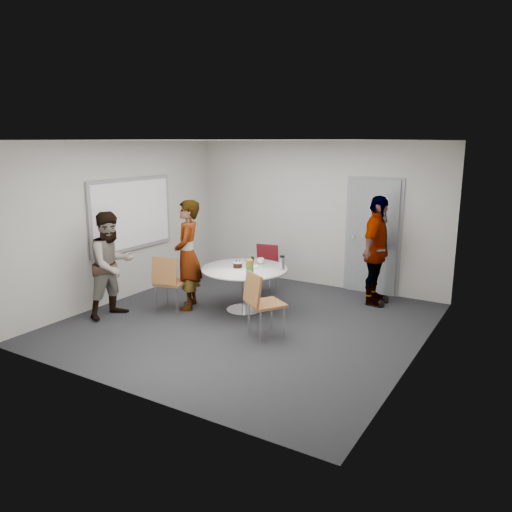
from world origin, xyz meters
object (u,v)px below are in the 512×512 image
Objects in this scene: door at (373,237)px; person_left at (112,265)px; person_main at (188,255)px; person_right at (376,251)px; chair_near_right at (260,298)px; whiteboard at (132,214)px; chair_near_left at (168,278)px; chair_far at (265,264)px; table at (246,274)px.

door is 1.28× the size of person_left.
person_main is at bearing -134.14° from door.
door reaches higher than person_right.
person_main reaches higher than chair_near_right.
person_right is (3.82, 1.68, -0.53)m from whiteboard.
person_left is (-0.65, -0.55, 0.26)m from chair_near_left.
table is at bearing 91.32° from chair_far.
person_main is at bearing -3.66° from whiteboard.
person_main is 3.10m from person_right.
whiteboard is 2.02× the size of chair_near_right.
whiteboard reaches higher than chair_far.
whiteboard is 3.12m from chair_near_right.
person_right is (2.66, 2.13, 0.34)m from chair_near_left.
person_main reaches higher than chair_far.
chair_near_left is at bearing -131.32° from door.
door is 1.97m from chair_far.
door is at bearing 105.97° from person_main.
door is at bearing 55.84° from table.
door is 4.48m from person_left.
person_left is at bearing 127.31° from person_right.
chair_far is 1.96m from person_right.
door is 4.25m from whiteboard.
door reaches higher than person_left.
chair_far is at bearing 150.47° from chair_near_right.
table is 2.21m from person_right.
whiteboard is 4.21m from person_right.
person_right is at bearing 94.76° from person_main.
whiteboard is 1.07× the size of person_main.
table is at bearing 79.48° from person_main.
person_left is (-3.05, -3.28, -0.20)m from door.
person_right reaches higher than chair_near_right.
chair_near_right is (0.76, -0.84, -0.05)m from table.
door is 2.26× the size of chair_near_right.
person_left reaches higher than chair_near_left.
chair_near_right is at bearing 106.60° from chair_far.
chair_far is at bearing 33.52° from whiteboard.
person_left is 4.26m from person_right.
chair_far is 0.53× the size of person_left.
chair_near_left is 1.06× the size of chair_far.
person_right is (0.88, 2.28, 0.34)m from chair_near_right.
chair_far is 1.56m from person_main.
chair_far is at bearing 102.68° from table.
whiteboard is 1.04× the size of person_right.
chair_far is at bearing -24.63° from person_left.
door reaches higher than chair_far.
door reaches higher than table.
chair_near_right is 2.13m from chair_far.
chair_near_left is at bearing -145.87° from table.
table is 1.47× the size of chair_near_left.
chair_far is (-1.62, -1.00, -0.49)m from door.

